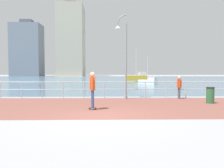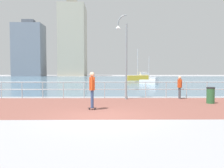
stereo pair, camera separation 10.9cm
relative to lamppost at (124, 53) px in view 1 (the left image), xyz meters
name	(u,v)px [view 1 (the left image)]	position (x,y,z in m)	size (l,w,h in m)	color
ground	(106,81)	(-1.27, 33.93, -3.05)	(220.00, 220.00, 0.00)	#9E9EA3
brick_paving	(104,106)	(-1.27, -3.07, -3.04)	(28.00, 7.32, 0.01)	brown
harbor_water	(106,79)	(-1.27, 45.59, -3.04)	(180.00, 88.00, 0.00)	slate
waterfront_railing	(104,87)	(-1.27, 0.59, -2.27)	(25.25, 0.06, 1.12)	#B2BCC1
lamppost	(124,53)	(0.00, 0.00, 0.00)	(0.82, 0.36, 5.51)	gray
skateboarder	(93,87)	(-1.77, -4.36, -1.97)	(0.40, 0.55, 1.78)	black
bystander	(179,86)	(3.75, 0.24, -2.17)	(0.28, 0.56, 1.50)	#4C4C51
trash_bin	(210,95)	(4.77, -2.22, -2.58)	(0.46, 0.46, 0.93)	#2D6638
sailboat_red	(148,81)	(5.13, 19.88, -2.65)	(2.72, 2.80, 4.18)	white
sailboat_ivory	(137,77)	(5.66, 37.36, -2.38)	(5.20, 2.66, 7.00)	gold
tower_concrete	(27,50)	(-37.56, 93.79, 8.93)	(13.14, 10.18, 25.60)	slate
tower_steel	(71,41)	(-18.23, 99.14, 13.78)	(12.15, 15.41, 35.32)	#B2AD99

